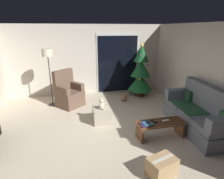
% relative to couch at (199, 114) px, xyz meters
% --- Properties ---
extents(ground_plane, '(7.00, 7.00, 0.00)m').
position_rel_couch_xyz_m(ground_plane, '(-2.32, 0.28, -0.40)').
color(ground_plane, beige).
extents(wall_back, '(5.72, 0.12, 2.50)m').
position_rel_couch_xyz_m(wall_back, '(-2.32, 3.34, 0.85)').
color(wall_back, beige).
rests_on(wall_back, ground).
extents(wall_right, '(0.12, 6.00, 2.50)m').
position_rel_couch_xyz_m(wall_right, '(0.54, 0.28, 0.85)').
color(wall_right, beige).
rests_on(wall_right, ground).
extents(patio_door_frame, '(1.60, 0.02, 2.20)m').
position_rel_couch_xyz_m(patio_door_frame, '(-1.17, 3.27, 0.70)').
color(patio_door_frame, silver).
rests_on(patio_door_frame, ground).
extents(patio_door_glass, '(1.50, 0.02, 2.10)m').
position_rel_couch_xyz_m(patio_door_glass, '(-1.17, 3.25, 0.65)').
color(patio_door_glass, black).
rests_on(patio_door_glass, ground).
extents(couch, '(0.90, 1.98, 1.08)m').
position_rel_couch_xyz_m(couch, '(0.00, 0.00, 0.00)').
color(couch, slate).
rests_on(couch, ground).
extents(coffee_table, '(1.10, 0.40, 0.37)m').
position_rel_couch_xyz_m(coffee_table, '(-1.05, -0.09, -0.15)').
color(coffee_table, brown).
rests_on(coffee_table, ground).
extents(remote_white, '(0.16, 0.05, 0.02)m').
position_rel_couch_xyz_m(remote_white, '(-0.92, -0.07, -0.01)').
color(remote_white, silver).
rests_on(remote_white, coffee_table).
extents(remote_black, '(0.11, 0.16, 0.02)m').
position_rel_couch_xyz_m(remote_black, '(-1.20, -0.07, -0.01)').
color(remote_black, black).
rests_on(remote_black, coffee_table).
extents(book_stack, '(0.27, 0.21, 0.05)m').
position_rel_couch_xyz_m(book_stack, '(-1.41, -0.15, -0.00)').
color(book_stack, '#6B3D7A').
rests_on(book_stack, coffee_table).
extents(cell_phone, '(0.10, 0.16, 0.01)m').
position_rel_couch_xyz_m(cell_phone, '(-1.38, -0.15, 0.03)').
color(cell_phone, black).
rests_on(cell_phone, book_stack).
extents(christmas_tree, '(0.88, 0.88, 1.91)m').
position_rel_couch_xyz_m(christmas_tree, '(-0.51, 2.56, 0.45)').
color(christmas_tree, '#4C1E19').
rests_on(christmas_tree, ground).
extents(armchair, '(0.96, 0.96, 1.13)m').
position_rel_couch_xyz_m(armchair, '(-3.05, 2.20, 0.00)').
color(armchair, brown).
rests_on(armchair, ground).
extents(floor_lamp, '(0.32, 0.32, 1.78)m').
position_rel_couch_xyz_m(floor_lamp, '(-3.56, 2.35, 1.11)').
color(floor_lamp, '#2D2D30').
rests_on(floor_lamp, ground).
extents(ottoman, '(0.44, 0.44, 0.39)m').
position_rel_couch_xyz_m(ottoman, '(-2.22, 0.88, -0.21)').
color(ottoman, '#B2A893').
rests_on(ottoman, ground).
extents(teddy_bear_cream, '(0.22, 0.21, 0.29)m').
position_rel_couch_xyz_m(teddy_bear_cream, '(-2.21, 0.87, 0.11)').
color(teddy_bear_cream, beige).
rests_on(teddy_bear_cream, ottoman).
extents(teddy_bear_chestnut_by_tree, '(0.22, 0.21, 0.29)m').
position_rel_couch_xyz_m(teddy_bear_chestnut_by_tree, '(-1.20, 2.15, -0.28)').
color(teddy_bear_chestnut_by_tree, brown).
rests_on(teddy_bear_chestnut_by_tree, ground).
extents(cardboard_box_taped_mid_floor, '(0.55, 0.44, 0.32)m').
position_rel_couch_xyz_m(cardboard_box_taped_mid_floor, '(-1.55, -1.14, -0.24)').
color(cardboard_box_taped_mid_floor, tan).
rests_on(cardboard_box_taped_mid_floor, ground).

